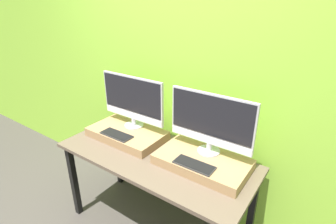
# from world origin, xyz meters

# --- Properties ---
(wall_back) EXTENTS (8.00, 0.04, 2.60)m
(wall_back) POSITION_xyz_m (0.00, 0.76, 1.30)
(wall_back) COLOR #8CC638
(wall_back) RESTS_ON ground_plane
(workbench) EXTENTS (1.59, 0.69, 0.78)m
(workbench) POSITION_xyz_m (0.00, 0.35, 0.70)
(workbench) COLOR brown
(workbench) RESTS_ON ground_plane
(wooden_riser_left) EXTENTS (0.67, 0.39, 0.07)m
(wooden_riser_left) POSITION_xyz_m (-0.38, 0.43, 0.82)
(wooden_riser_left) COLOR #99754C
(wooden_riser_left) RESTS_ON workbench
(monitor_left) EXTENTS (0.65, 0.17, 0.46)m
(monitor_left) POSITION_xyz_m (-0.38, 0.52, 1.11)
(monitor_left) COLOR #B2B2B7
(monitor_left) RESTS_ON wooden_riser_left
(keyboard_left) EXTENTS (0.29, 0.12, 0.01)m
(keyboard_left) POSITION_xyz_m (-0.38, 0.30, 0.86)
(keyboard_left) COLOR #2D2D2D
(keyboard_left) RESTS_ON wooden_riser_left
(wooden_riser_right) EXTENTS (0.67, 0.39, 0.07)m
(wooden_riser_right) POSITION_xyz_m (0.38, 0.43, 0.82)
(wooden_riser_right) COLOR #99754C
(wooden_riser_right) RESTS_ON workbench
(monitor_right) EXTENTS (0.65, 0.17, 0.46)m
(monitor_right) POSITION_xyz_m (0.38, 0.52, 1.11)
(monitor_right) COLOR #B2B2B7
(monitor_right) RESTS_ON wooden_riser_right
(keyboard_right) EXTENTS (0.29, 0.12, 0.01)m
(keyboard_right) POSITION_xyz_m (0.38, 0.30, 0.86)
(keyboard_right) COLOR #2D2D2D
(keyboard_right) RESTS_ON wooden_riser_right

